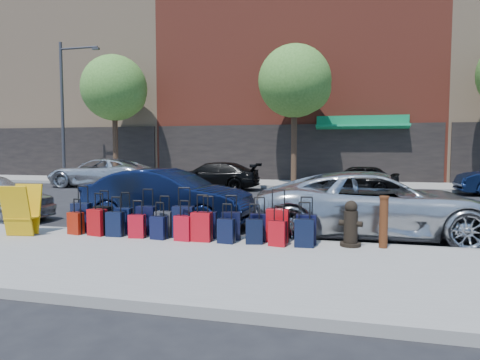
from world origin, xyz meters
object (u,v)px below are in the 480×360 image
(suitcase_front_5, at_px, (183,222))
(fire_hydrant, at_px, (351,225))
(tree_center, at_px, (297,83))
(car_near_1, at_px, (168,197))
(car_far_0, at_px, (100,173))
(bollard, at_px, (384,221))
(display_rack, at_px, (22,211))
(streetlight, at_px, (65,103))
(tree_left, at_px, (116,90))
(car_far_1, at_px, (212,176))
(car_far_2, at_px, (356,179))
(car_near_2, at_px, (377,204))

(suitcase_front_5, bearing_deg, fire_hydrant, -3.91)
(tree_center, distance_m, suitcase_front_5, 15.19)
(tree_center, xyz_separation_m, car_near_1, (-1.94, -12.32, -4.68))
(fire_hydrant, xyz_separation_m, car_far_0, (-12.64, 11.53, 0.19))
(tree_center, relative_size, car_near_1, 1.63)
(suitcase_front_5, bearing_deg, bollard, -3.92)
(display_rack, distance_m, car_near_1, 3.46)
(streetlight, bearing_deg, suitcase_front_5, -46.97)
(streetlight, height_order, car_near_1, streetlight)
(tree_left, height_order, car_far_0, tree_left)
(bollard, height_order, display_rack, display_rack)
(tree_center, height_order, bollard, tree_center)
(bollard, bearing_deg, suitcase_front_5, -179.41)
(car_near_1, distance_m, car_far_0, 12.45)
(tree_left, bearing_deg, bollard, -46.05)
(fire_hydrant, relative_size, car_far_0, 0.16)
(car_near_1, bearing_deg, car_far_1, 14.23)
(tree_center, relative_size, display_rack, 6.73)
(car_far_0, distance_m, car_far_1, 6.20)
(car_near_1, xyz_separation_m, car_far_0, (-8.00, 9.54, 0.01))
(tree_center, bearing_deg, car_far_1, -142.27)
(display_rack, bearing_deg, car_far_2, 50.68)
(tree_left, bearing_deg, car_near_1, -55.21)
(bollard, distance_m, car_far_0, 17.55)
(tree_center, distance_m, bollard, 15.43)
(car_near_1, height_order, car_near_2, car_near_2)
(tree_center, distance_m, display_rack, 16.25)
(car_near_2, height_order, car_far_2, car_near_2)
(tree_left, height_order, car_near_1, tree_left)
(fire_hydrant, bearing_deg, car_near_2, 86.01)
(suitcase_front_5, xyz_separation_m, car_far_1, (-3.05, 11.45, 0.19))
(streetlight, bearing_deg, car_far_2, -6.34)
(tree_left, bearing_deg, tree_center, 0.00)
(car_near_2, distance_m, car_far_1, 11.96)
(tree_left, distance_m, car_far_2, 14.55)
(tree_center, height_order, car_far_1, tree_center)
(display_rack, xyz_separation_m, car_far_2, (7.16, 12.45, -0.05))
(tree_left, distance_m, car_far_0, 5.46)
(suitcase_front_5, xyz_separation_m, car_far_2, (3.71, 11.82, 0.16))
(tree_center, relative_size, suitcase_front_5, 6.89)
(bollard, xyz_separation_m, display_rack, (-7.44, -0.67, 0.03))
(car_far_1, bearing_deg, car_near_1, 9.12)
(display_rack, height_order, car_near_1, car_near_1)
(fire_hydrant, height_order, car_far_0, car_far_0)
(car_far_1, distance_m, car_far_2, 6.77)
(bollard, distance_m, display_rack, 7.47)
(car_near_1, relative_size, car_far_1, 0.96)
(car_near_1, bearing_deg, car_far_0, 43.35)
(streetlight, height_order, suitcase_front_5, streetlight)
(suitcase_front_5, distance_m, car_near_2, 4.37)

